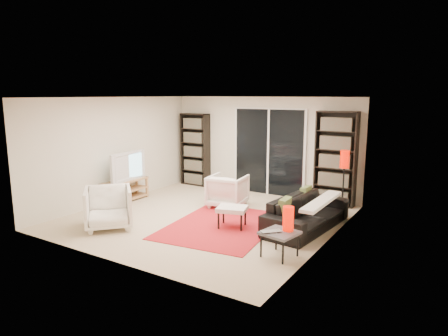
{
  "coord_description": "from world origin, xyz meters",
  "views": [
    {
      "loc": [
        4.43,
        -6.38,
        2.46
      ],
      "look_at": [
        0.25,
        0.3,
        1.0
      ],
      "focal_mm": 32.0,
      "sensor_mm": 36.0,
      "label": 1
    }
  ],
  "objects": [
    {
      "name": "floor_lamp",
      "position": [
        2.25,
        1.76,
        1.01
      ],
      "size": [
        0.2,
        0.2,
        1.33
      ],
      "color": "black",
      "rests_on": "floor"
    },
    {
      "name": "wall_back",
      "position": [
        0.0,
        2.5,
        1.2
      ],
      "size": [
        5.0,
        0.02,
        2.4
      ],
      "primitive_type": "cube",
      "color": "beige",
      "rests_on": "ground"
    },
    {
      "name": "bookshelf_left",
      "position": [
        -1.95,
        2.33,
        0.98
      ],
      "size": [
        0.8,
        0.3,
        1.95
      ],
      "color": "black",
      "rests_on": "ground"
    },
    {
      "name": "side_table",
      "position": [
        2.08,
        -1.02,
        0.36
      ],
      "size": [
        0.58,
        0.58,
        0.4
      ],
      "color": "#4C4C52",
      "rests_on": "floor"
    },
    {
      "name": "laptop",
      "position": [
        2.01,
        -1.14,
        0.41
      ],
      "size": [
        0.36,
        0.36,
        0.02
      ],
      "primitive_type": "imported",
      "rotation": [
        0.0,
        0.0,
        0.79
      ],
      "color": "silver",
      "rests_on": "side_table"
    },
    {
      "name": "tv",
      "position": [
        -2.3,
        0.04,
        0.84
      ],
      "size": [
        0.29,
        1.17,
        0.67
      ],
      "primitive_type": "imported",
      "rotation": [
        0.0,
        0.0,
        1.69
      ],
      "color": "black",
      "rests_on": "tv_stand"
    },
    {
      "name": "sliding_door",
      "position": [
        0.2,
        2.46,
        1.05
      ],
      "size": [
        1.92,
        0.08,
        2.16
      ],
      "color": "white",
      "rests_on": "ground"
    },
    {
      "name": "rug",
      "position": [
        0.55,
        -0.24,
        0.01
      ],
      "size": [
        2.15,
        2.72,
        0.01
      ],
      "primitive_type": "cube",
      "rotation": [
        0.0,
        0.0,
        0.12
      ],
      "color": "red",
      "rests_on": "floor"
    },
    {
      "name": "sofa",
      "position": [
        1.96,
        0.45,
        0.3
      ],
      "size": [
        1.01,
        2.15,
        0.61
      ],
      "primitive_type": "imported",
      "rotation": [
        0.0,
        0.0,
        1.47
      ],
      "color": "black",
      "rests_on": "floor"
    },
    {
      "name": "wall_right",
      "position": [
        2.5,
        0.0,
        1.2
      ],
      "size": [
        0.02,
        5.0,
        2.4
      ],
      "primitive_type": "cube",
      "color": "beige",
      "rests_on": "ground"
    },
    {
      "name": "wall_front",
      "position": [
        0.0,
        -2.5,
        1.2
      ],
      "size": [
        5.0,
        0.02,
        2.4
      ],
      "primitive_type": "cube",
      "color": "beige",
      "rests_on": "ground"
    },
    {
      "name": "wall_left",
      "position": [
        -2.5,
        0.0,
        1.2
      ],
      "size": [
        0.02,
        5.0,
        2.4
      ],
      "primitive_type": "cube",
      "color": "beige",
      "rests_on": "ground"
    },
    {
      "name": "armchair_front",
      "position": [
        -1.18,
        -1.46,
        0.39
      ],
      "size": [
        1.18,
        1.18,
        0.77
      ],
      "primitive_type": "imported",
      "rotation": [
        0.0,
        0.0,
        0.84
      ],
      "color": "white",
      "rests_on": "floor"
    },
    {
      "name": "bookshelf_right",
      "position": [
        1.9,
        2.33,
        1.05
      ],
      "size": [
        0.9,
        0.3,
        2.1
      ],
      "color": "black",
      "rests_on": "ground"
    },
    {
      "name": "ottoman",
      "position": [
        0.76,
        -0.23,
        0.34
      ],
      "size": [
        0.64,
        0.58,
        0.4
      ],
      "color": "white",
      "rests_on": "floor"
    },
    {
      "name": "ceiling",
      "position": [
        0.0,
        0.0,
        2.4
      ],
      "size": [
        5.0,
        5.0,
        0.02
      ],
      "primitive_type": "cube",
      "color": "white",
      "rests_on": "wall_back"
    },
    {
      "name": "tv_stand",
      "position": [
        -2.32,
        0.04,
        0.26
      ],
      "size": [
        0.39,
        1.22,
        0.5
      ],
      "color": "tan",
      "rests_on": "floor"
    },
    {
      "name": "armchair_back",
      "position": [
        -0.05,
        0.92,
        0.36
      ],
      "size": [
        0.88,
        0.9,
        0.72
      ],
      "primitive_type": "imported",
      "rotation": [
        0.0,
        0.0,
        3.3
      ],
      "color": "white",
      "rests_on": "floor"
    },
    {
      "name": "table_lamp",
      "position": [
        2.16,
        -0.9,
        0.59
      ],
      "size": [
        0.17,
        0.17,
        0.38
      ],
      "primitive_type": "cylinder",
      "color": "red",
      "rests_on": "side_table"
    },
    {
      "name": "floor",
      "position": [
        0.0,
        0.0,
        0.0
      ],
      "size": [
        5.0,
        5.0,
        0.0
      ],
      "primitive_type": "plane",
      "color": "beige",
      "rests_on": "ground"
    }
  ]
}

